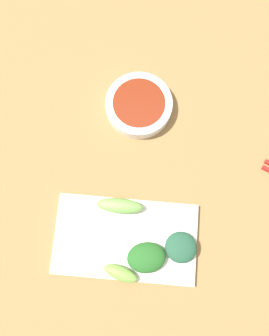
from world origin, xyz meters
TOP-DOWN VIEW (x-y plane):
  - tabletop at (0.00, 0.00)m, footprint 2.10×2.10m
  - sauce_bowl at (-0.18, -0.02)m, footprint 0.14×0.14m
  - serving_plate at (0.11, -0.02)m, footprint 0.16×0.28m
  - broccoli_leafy_0 at (0.14, 0.03)m, footprint 0.07×0.09m
  - broccoli_stalk_1 at (0.05, -0.04)m, footprint 0.03×0.09m
  - broccoli_leafy_2 at (0.12, 0.09)m, footprint 0.07×0.07m
  - broccoli_stalk_3 at (0.18, -0.02)m, footprint 0.05×0.07m

SIDE VIEW (x-z plane):
  - tabletop at x=0.00m, z-range 0.00..0.02m
  - serving_plate at x=0.11m, z-range 0.02..0.03m
  - sauce_bowl at x=-0.18m, z-range 0.02..0.05m
  - broccoli_stalk_3 at x=0.18m, z-range 0.03..0.05m
  - broccoli_leafy_2 at x=0.12m, z-range 0.03..0.05m
  - broccoli_leafy_0 at x=0.14m, z-range 0.03..0.06m
  - broccoli_stalk_1 at x=0.05m, z-range 0.03..0.06m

